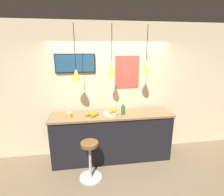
# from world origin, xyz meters

# --- Properties ---
(ground_plane) EXTENTS (14.00, 14.00, 0.00)m
(ground_plane) POSITION_xyz_m (0.00, 0.00, 0.00)
(ground_plane) COLOR #756047
(back_wall) EXTENTS (8.00, 0.06, 2.90)m
(back_wall) POSITION_xyz_m (0.00, 1.04, 1.45)
(back_wall) COLOR beige
(back_wall) RESTS_ON ground_plane
(service_counter) EXTENTS (2.54, 0.57, 1.04)m
(service_counter) POSITION_xyz_m (0.00, 0.65, 0.52)
(service_counter) COLOR black
(service_counter) RESTS_ON ground_plane
(bar_stool) EXTENTS (0.43, 0.43, 0.75)m
(bar_stool) POSITION_xyz_m (-0.49, 0.09, 0.45)
(bar_stool) COLOR #B7B7BC
(bar_stool) RESTS_ON ground_plane
(fruit_bowl) EXTENTS (0.30, 0.30, 0.15)m
(fruit_bowl) POSITION_xyz_m (-0.03, 0.60, 1.10)
(fruit_bowl) COLOR beige
(fruit_bowl) RESTS_ON service_counter
(orange_pile) EXTENTS (0.27, 0.15, 0.08)m
(orange_pile) POSITION_xyz_m (-0.41, 0.60, 1.08)
(orange_pile) COLOR orange
(orange_pile) RESTS_ON service_counter
(juice_bottle) EXTENTS (0.08, 0.08, 0.22)m
(juice_bottle) POSITION_xyz_m (0.22, 0.61, 1.14)
(juice_bottle) COLOR #286B33
(juice_bottle) RESTS_ON service_counter
(spread_jar) EXTENTS (0.10, 0.10, 0.10)m
(spread_jar) POSITION_xyz_m (-0.86, 0.61, 1.09)
(spread_jar) COLOR gold
(spread_jar) RESTS_ON service_counter
(pendant_lamp_left) EXTENTS (0.19, 0.19, 1.03)m
(pendant_lamp_left) POSITION_xyz_m (-0.69, 0.67, 1.89)
(pendant_lamp_left) COLOR black
(pendant_lamp_middle) EXTENTS (0.14, 0.14, 0.97)m
(pendant_lamp_middle) POSITION_xyz_m (0.00, 0.67, 1.97)
(pendant_lamp_middle) COLOR black
(pendant_lamp_right) EXTENTS (0.16, 0.16, 0.90)m
(pendant_lamp_right) POSITION_xyz_m (0.69, 0.67, 2.03)
(pendant_lamp_right) COLOR black
(mounted_tv) EXTENTS (0.81, 0.04, 0.38)m
(mounted_tv) POSITION_xyz_m (-0.71, 0.99, 2.07)
(mounted_tv) COLOR black
(wall_poster) EXTENTS (0.52, 0.01, 0.70)m
(wall_poster) POSITION_xyz_m (0.39, 1.00, 1.86)
(wall_poster) COLOR #C64C3D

